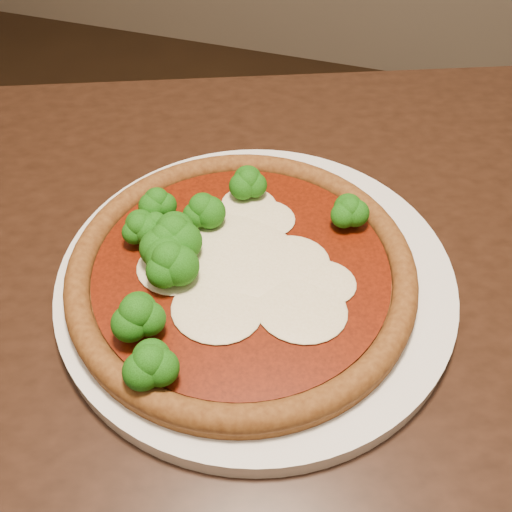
# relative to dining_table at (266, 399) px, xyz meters

# --- Properties ---
(dining_table) EXTENTS (1.51, 1.27, 0.75)m
(dining_table) POSITION_rel_dining_table_xyz_m (0.00, 0.00, 0.00)
(dining_table) COLOR black
(dining_table) RESTS_ON floor
(plate) EXTENTS (0.36, 0.36, 0.02)m
(plate) POSITION_rel_dining_table_xyz_m (-0.03, 0.06, 0.10)
(plate) COLOR white
(plate) RESTS_ON dining_table
(pizza) EXTENTS (0.31, 0.31, 0.06)m
(pizza) POSITION_rel_dining_table_xyz_m (-0.05, 0.05, 0.12)
(pizza) COLOR brown
(pizza) RESTS_ON plate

